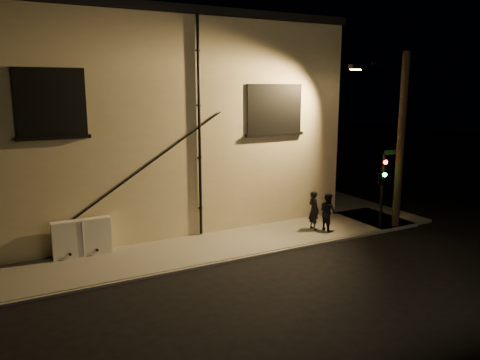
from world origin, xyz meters
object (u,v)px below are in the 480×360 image
utility_cabinet (82,238)px  streetlamp_pole (398,137)px  traffic_signal (381,177)px  pedestrian_b (328,212)px  pedestrian_a (314,210)px

utility_cabinet → streetlamp_pole: bearing=-11.5°
traffic_signal → pedestrian_b: bearing=159.6°
traffic_signal → streetlamp_pole: streetlamp_pole is taller
pedestrian_b → streetlamp_pole: bearing=-104.7°
pedestrian_b → traffic_signal: size_ratio=0.48×
traffic_signal → streetlamp_pole: (0.79, -0.02, 1.58)m
pedestrian_a → streetlamp_pole: (3.27, -1.17, 2.93)m
utility_cabinet → streetlamp_pole: 12.84m
streetlamp_pole → utility_cabinet: bearing=168.5°
traffic_signal → streetlamp_pole: 1.77m
utility_cabinet → pedestrian_a: bearing=-8.3°
utility_cabinet → pedestrian_a: 9.04m
streetlamp_pole → traffic_signal: bearing=178.8°
utility_cabinet → pedestrian_b: 9.52m
traffic_signal → utility_cabinet: bearing=167.8°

